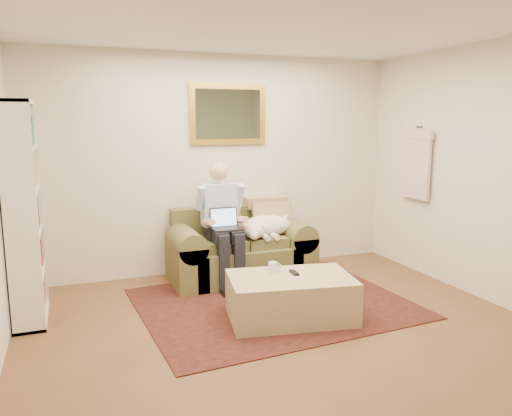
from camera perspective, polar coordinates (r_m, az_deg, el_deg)
room_shell at (r=4.05m, az=4.32°, el=2.50°), size 4.51×5.00×2.61m
rug at (r=5.13m, az=1.98°, el=-10.81°), size 2.73×2.25×0.01m
sofa at (r=5.85m, az=-1.82°, el=-5.37°), size 1.62×0.82×0.97m
seated_man at (r=5.54m, az=-3.72°, el=-1.96°), size 0.53×0.76×1.36m
laptop at (r=5.47m, az=-3.53°, el=-1.75°), size 0.31×0.25×0.23m
sleeping_dog at (r=5.79m, az=1.15°, el=-2.05°), size 0.67×0.42×0.25m
ottoman at (r=4.70m, az=3.97°, el=-10.20°), size 1.23×0.90×0.41m
coffee_mug at (r=4.74m, az=1.94°, el=-6.79°), size 0.08×0.08×0.10m
tv_remote at (r=4.72m, az=4.38°, el=-7.37°), size 0.06×0.15×0.02m
bookshelf at (r=4.96m, az=-25.05°, el=-0.54°), size 0.28×0.80×2.00m
wall_mirror at (r=6.03m, az=-3.21°, el=10.66°), size 0.94×0.04×0.72m
hanging_shirt at (r=6.26m, az=17.83°, el=5.14°), size 0.06×0.52×0.90m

